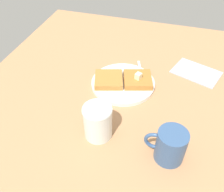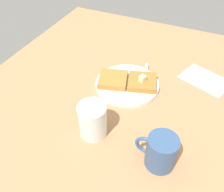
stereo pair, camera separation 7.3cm
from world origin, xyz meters
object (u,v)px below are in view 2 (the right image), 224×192
(coffee_mug, at_px, (160,152))
(syrup_jar, at_px, (93,121))
(fork, at_px, (147,79))
(napkin, at_px, (205,80))
(plate, at_px, (127,84))

(coffee_mug, bearing_deg, syrup_jar, -5.93)
(fork, relative_size, coffee_mug, 1.51)
(napkin, xyz_separation_m, coffee_mug, (0.06, 0.38, 0.04))
(fork, bearing_deg, napkin, -151.95)
(syrup_jar, bearing_deg, plate, -93.08)
(plate, distance_m, syrup_jar, 0.23)
(plate, relative_size, coffee_mug, 2.05)
(syrup_jar, relative_size, coffee_mug, 0.96)
(plate, distance_m, fork, 0.07)
(plate, bearing_deg, coffee_mug, 126.48)
(plate, height_order, syrup_jar, syrup_jar)
(plate, xyz_separation_m, syrup_jar, (0.01, 0.22, 0.04))
(fork, bearing_deg, coffee_mug, 113.55)
(plate, bearing_deg, napkin, -149.25)
(fork, distance_m, coffee_mug, 0.31)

